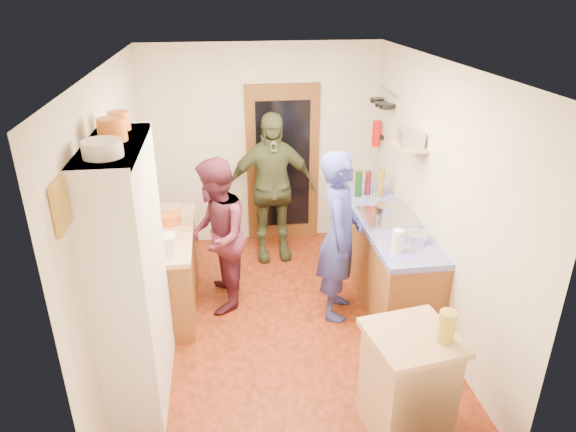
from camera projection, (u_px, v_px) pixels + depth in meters
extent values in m
cube|color=maroon|center=(283.00, 321.00, 5.38)|extent=(3.00, 4.00, 0.02)
cube|color=silver|center=(282.00, 63.00, 4.30)|extent=(3.00, 4.00, 0.02)
cube|color=silver|center=(263.00, 146.00, 6.65)|extent=(3.00, 0.02, 2.60)
cube|color=silver|center=(325.00, 340.00, 3.02)|extent=(3.00, 0.02, 2.60)
cube|color=silver|center=(118.00, 216.00, 4.65)|extent=(0.02, 4.00, 2.60)
cube|color=silver|center=(435.00, 199.00, 5.02)|extent=(0.02, 4.00, 2.60)
cube|color=brown|center=(283.00, 165.00, 6.75)|extent=(0.95, 0.06, 2.10)
cube|color=black|center=(283.00, 166.00, 6.72)|extent=(0.70, 0.02, 1.70)
cube|color=white|center=(132.00, 278.00, 4.04)|extent=(0.40, 1.20, 2.20)
cube|color=white|center=(112.00, 146.00, 3.59)|extent=(0.40, 1.14, 0.04)
cylinder|color=white|center=(102.00, 149.00, 3.28)|extent=(0.26, 0.26, 0.11)
cylinder|color=orange|center=(112.00, 129.00, 3.61)|extent=(0.20, 0.20, 0.16)
cylinder|color=orange|center=(119.00, 121.00, 3.88)|extent=(0.16, 0.16, 0.14)
cube|color=brown|center=(166.00, 272.00, 5.46)|extent=(0.60, 1.40, 0.85)
cube|color=tan|center=(162.00, 234.00, 5.27)|extent=(0.64, 1.44, 0.05)
cube|color=white|center=(161.00, 245.00, 4.78)|extent=(0.26, 0.17, 0.19)
cylinder|color=white|center=(154.00, 230.00, 5.09)|extent=(0.20, 0.20, 0.19)
cylinder|color=orange|center=(170.00, 219.00, 5.42)|extent=(0.26, 0.26, 0.10)
cube|color=tan|center=(168.00, 208.00, 5.79)|extent=(0.35, 0.29, 0.02)
cube|color=brown|center=(383.00, 255.00, 5.80)|extent=(0.60, 2.20, 0.84)
cube|color=#080BB0|center=(386.00, 219.00, 5.61)|extent=(0.62, 2.22, 0.06)
cube|color=silver|center=(388.00, 217.00, 5.54)|extent=(0.55, 0.58, 0.04)
cylinder|color=silver|center=(385.00, 212.00, 5.44)|extent=(0.22, 0.22, 0.15)
cylinder|color=#143F14|center=(359.00, 184.00, 6.08)|extent=(0.09, 0.09, 0.31)
cylinder|color=#591419|center=(368.00, 183.00, 6.14)|extent=(0.08, 0.08, 0.29)
cylinder|color=olive|center=(381.00, 183.00, 6.07)|extent=(0.09, 0.09, 0.33)
cylinder|color=white|center=(397.00, 241.00, 4.81)|extent=(0.11, 0.11, 0.23)
cylinder|color=silver|center=(415.00, 237.00, 5.04)|extent=(0.25, 0.25, 0.09)
cube|color=tan|center=(407.00, 386.00, 3.89)|extent=(0.63, 0.63, 0.86)
cube|color=tan|center=(413.00, 338.00, 3.70)|extent=(0.71, 0.71, 0.05)
cube|color=white|center=(404.00, 334.00, 3.73)|extent=(0.39, 0.33, 0.02)
cylinder|color=#AD9E2D|center=(447.00, 326.00, 3.59)|extent=(0.14, 0.14, 0.24)
cylinder|color=silver|center=(388.00, 92.00, 6.09)|extent=(0.02, 0.65, 0.02)
cylinder|color=black|center=(387.00, 106.00, 5.97)|extent=(0.18, 0.18, 0.05)
cylinder|color=black|center=(382.00, 104.00, 6.16)|extent=(0.16, 0.16, 0.05)
cylinder|color=black|center=(377.00, 100.00, 6.34)|extent=(0.17, 0.17, 0.05)
cube|color=tan|center=(410.00, 147.00, 5.25)|extent=(0.26, 0.42, 0.03)
cube|color=silver|center=(410.00, 138.00, 5.21)|extent=(0.25, 0.32, 0.15)
cube|color=black|center=(381.00, 137.00, 6.49)|extent=(0.06, 0.10, 0.04)
cylinder|color=red|center=(376.00, 134.00, 6.46)|extent=(0.11, 0.11, 0.32)
cube|color=gold|center=(61.00, 206.00, 2.95)|extent=(0.03, 0.25, 0.30)
imported|color=#2E3891|center=(343.00, 238.00, 5.14)|extent=(0.61, 0.75, 1.79)
imported|color=#4C1B2B|center=(219.00, 235.00, 5.35)|extent=(0.67, 0.84, 1.66)
imported|color=#373F24|center=(272.00, 188.00, 6.28)|extent=(1.12, 0.51, 1.88)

